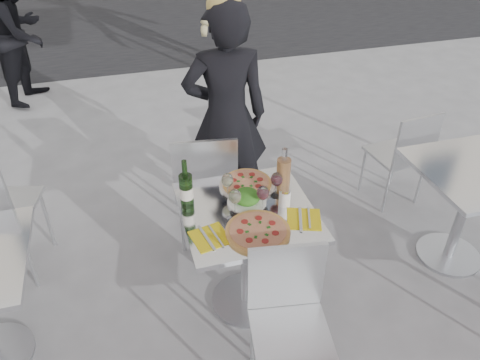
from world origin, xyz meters
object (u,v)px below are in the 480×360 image
object	(u,v)px
wineglass_white_b	(227,181)
napkin_left	(210,237)
sugar_shaker	(285,197)
main_table	(247,238)
chair_near	(289,312)
salad_plate	(247,198)
pizza_near	(258,231)
chair_far	(205,181)
wineglass_red_b	(277,180)
carafe	(283,175)
wineglass_white_a	(235,197)
napkin_right	(304,219)
side_table_right	(469,196)
side_chair_rfar	(405,151)
pedestrian_a	(20,33)
wine_bottle	(186,189)
woman_diner	(226,117)
pizza_far	(247,184)
wineglass_red_a	(263,194)

from	to	relation	value
wineglass_white_b	napkin_left	xyz separation A→B (m)	(-0.17, -0.31, -0.11)
sugar_shaker	main_table	bearing A→B (deg)	177.33
chair_near	salad_plate	distance (m)	0.66
chair_near	wineglass_white_b	world-z (taller)	wineglass_white_b
main_table	pizza_near	distance (m)	0.29
chair_far	wineglass_white_b	distance (m)	0.57
wineglass_red_b	carafe	bearing A→B (deg)	28.72
wineglass_white_a	napkin_right	world-z (taller)	wineglass_white_a
side_table_right	side_chair_rfar	xyz separation A→B (m)	(-0.05, 0.67, -0.05)
side_table_right	chair_near	bearing A→B (deg)	-159.79
pizza_near	napkin_right	world-z (taller)	pizza_near
pedestrian_a	main_table	bearing A→B (deg)	-135.01
salad_plate	wine_bottle	size ratio (longest dim) A/B	0.75
wineglass_red_b	napkin_left	distance (m)	0.52
main_table	sugar_shaker	bearing A→B (deg)	-2.67
pedestrian_a	wineglass_white_b	distance (m)	3.70
pedestrian_a	sugar_shaker	size ratio (longest dim) A/B	14.22
woman_diner	salad_plate	xyz separation A→B (m)	(-0.11, -0.89, -0.04)
pedestrian_a	wineglass_white_a	bearing A→B (deg)	-136.07
chair_far	main_table	bearing A→B (deg)	108.38
wineglass_red_b	sugar_shaker	bearing A→B (deg)	-79.06
side_table_right	sugar_shaker	distance (m)	1.32
main_table	pizza_far	distance (m)	0.32
wine_bottle	wineglass_red_a	size ratio (longest dim) A/B	1.87
wine_bottle	wineglass_red_a	bearing A→B (deg)	-21.14
side_chair_rfar	wineglass_red_a	bearing A→B (deg)	20.17
pedestrian_a	pizza_near	world-z (taller)	pedestrian_a
pizza_far	wineglass_white_b	distance (m)	0.18
napkin_right	carafe	bearing A→B (deg)	115.42
salad_plate	sugar_shaker	bearing A→B (deg)	-19.62
woman_diner	sugar_shaker	distance (m)	0.96
carafe	chair_near	bearing A→B (deg)	-106.16
chair_far	wineglass_red_a	size ratio (longest dim) A/B	5.83
chair_near	pedestrian_a	distance (m)	4.39
chair_far	sugar_shaker	bearing A→B (deg)	125.26
wine_bottle	napkin_right	size ratio (longest dim) A/B	1.28
pedestrian_a	wineglass_red_a	xyz separation A→B (m)	(1.58, -3.59, 0.10)
pedestrian_a	woman_diner	bearing A→B (deg)	-126.01
main_table	wineglass_red_b	size ratio (longest dim) A/B	4.76
chair_near	pizza_near	size ratio (longest dim) A/B	2.51
wineglass_red_a	wineglass_red_b	bearing A→B (deg)	41.05
side_table_right	napkin_right	world-z (taller)	napkin_right
woman_diner	salad_plate	world-z (taller)	woman_diner
wine_bottle	napkin_left	distance (m)	0.32
wine_bottle	wineglass_red_b	bearing A→B (deg)	-5.73
napkin_left	salad_plate	bearing A→B (deg)	28.80
wineglass_white_b	wineglass_red_a	xyz separation A→B (m)	(0.15, -0.17, 0.00)
side_table_right	pizza_near	xyz separation A→B (m)	(-1.50, -0.19, 0.22)
pizza_far	wineglass_red_a	size ratio (longest dim) A/B	2.09
chair_near	napkin_right	bearing A→B (deg)	69.22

